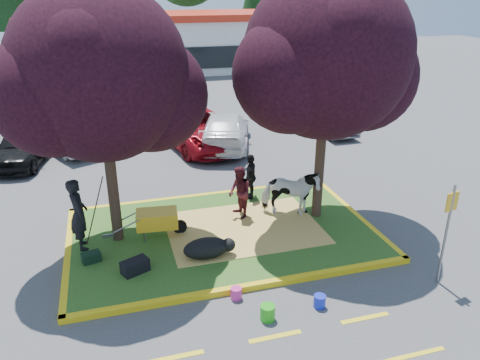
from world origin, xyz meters
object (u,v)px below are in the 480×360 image
object	(u,v)px
sign_post	(448,224)
cow	(290,193)
car_black	(24,145)
car_silver	(67,134)
wheelbarrow	(158,219)
bucket_pink	(236,293)
handler	(79,214)
bucket_green	(268,313)
bucket_blue	(320,301)
calf	(206,248)

from	to	relation	value
sign_post	cow	bearing A→B (deg)	108.14
car_black	car_silver	bearing A→B (deg)	49.18
wheelbarrow	sign_post	world-z (taller)	sign_post
sign_post	bucket_pink	xyz separation A→B (m)	(-4.71, 0.71, -1.39)
handler	car_black	bearing A→B (deg)	7.66
handler	bucket_green	world-z (taller)	handler
bucket_green	bucket_blue	distance (m)	1.22
handler	sign_post	world-z (taller)	sign_post
bucket_green	wheelbarrow	bearing A→B (deg)	114.43
bucket_green	bucket_pink	xyz separation A→B (m)	(-0.44, 0.86, -0.03)
bucket_blue	calf	bearing A→B (deg)	129.21
car_silver	cow	bearing A→B (deg)	102.63
wheelbarrow	car_black	world-z (taller)	car_black
cow	car_silver	bearing A→B (deg)	59.53
sign_post	car_silver	bearing A→B (deg)	113.99
sign_post	bucket_blue	size ratio (longest dim) A/B	8.80
handler	wheelbarrow	world-z (taller)	handler
wheelbarrow	bucket_pink	xyz separation A→B (m)	(1.33, -3.03, -0.52)
wheelbarrow	sign_post	xyz separation A→B (m)	(6.04, -3.73, 0.87)
calf	car_black	distance (m)	10.44
wheelbarrow	bucket_green	distance (m)	4.30
bucket_blue	bucket_pink	bearing A→B (deg)	154.69
wheelbarrow	car_silver	xyz separation A→B (m)	(-2.71, 8.78, 0.03)
calf	bucket_pink	xyz separation A→B (m)	(0.31, -1.63, -0.27)
bucket_green	car_black	bearing A→B (deg)	117.58
handler	calf	bearing A→B (deg)	-123.73
car_black	car_silver	xyz separation A→B (m)	(1.54, 1.17, -0.01)
wheelbarrow	bucket_pink	size ratio (longest dim) A/B	7.28
bucket_pink	car_black	bearing A→B (deg)	117.62
cow	bucket_blue	size ratio (longest dim) A/B	5.96
sign_post	car_silver	world-z (taller)	sign_post
car_black	calf	bearing A→B (deg)	-47.78
calf	bucket_blue	bearing A→B (deg)	-40.95
bucket_green	car_black	distance (m)	12.99
wheelbarrow	bucket_green	xyz separation A→B (m)	(1.77, -3.89, -0.49)
bucket_pink	bucket_blue	distance (m)	1.83
bucket_blue	car_black	size ratio (longest dim) A/B	0.07
bucket_pink	cow	bearing A→B (deg)	51.73
wheelbarrow	car_black	bearing A→B (deg)	124.93
bucket_green	car_silver	distance (m)	13.45
bucket_blue	car_silver	world-z (taller)	car_silver
sign_post	bucket_green	world-z (taller)	sign_post
bucket_pink	calf	bearing A→B (deg)	100.85
bucket_pink	car_silver	world-z (taller)	car_silver
car_black	car_silver	size ratio (longest dim) A/B	0.99
bucket_green	bucket_pink	size ratio (longest dim) A/B	1.24
bucket_green	cow	bearing A→B (deg)	62.75
bucket_green	car_silver	xyz separation A→B (m)	(-4.47, 12.67, 0.52)
car_black	bucket_pink	bearing A→B (deg)	-50.40
calf	bucket_blue	size ratio (longest dim) A/B	4.12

